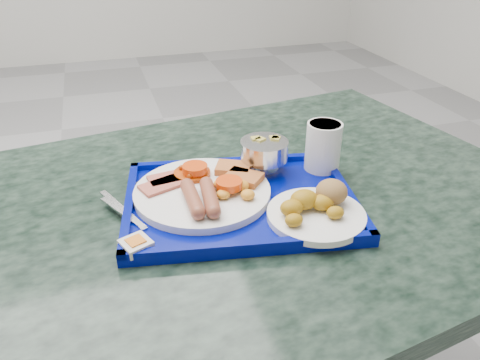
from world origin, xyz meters
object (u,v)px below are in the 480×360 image
object	(u,v)px
table	(225,281)
fruit_bowl	(264,151)
bread_plate	(317,208)
juice_cup	(323,145)
main_plate	(206,189)
tray	(240,202)

from	to	relation	value
table	fruit_bowl	xyz separation A→B (m)	(0.10, 0.07, 0.25)
bread_plate	table	bearing A→B (deg)	138.36
table	juice_cup	xyz separation A→B (m)	(0.21, 0.04, 0.26)
fruit_bowl	juice_cup	world-z (taller)	juice_cup
main_plate	bread_plate	world-z (taller)	bread_plate
table	fruit_bowl	world-z (taller)	fruit_bowl
tray	fruit_bowl	size ratio (longest dim) A/B	4.79
tray	juice_cup	world-z (taller)	juice_cup
tray	fruit_bowl	world-z (taller)	fruit_bowl
fruit_bowl	tray	bearing A→B (deg)	-130.20
tray	bread_plate	world-z (taller)	bread_plate
table	tray	distance (m)	0.21
main_plate	fruit_bowl	xyz separation A→B (m)	(0.13, 0.06, 0.03)
tray	main_plate	xyz separation A→B (m)	(-0.05, 0.03, 0.02)
tray	juice_cup	bearing A→B (deg)	18.91
juice_cup	main_plate	bearing A→B (deg)	-172.43
tray	bread_plate	distance (m)	0.14
table	main_plate	xyz separation A→B (m)	(-0.03, 0.01, 0.22)
main_plate	bread_plate	distance (m)	0.20
bread_plate	fruit_bowl	world-z (taller)	fruit_bowl
tray	bread_plate	bearing A→B (deg)	-39.60
juice_cup	fruit_bowl	bearing A→B (deg)	166.17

